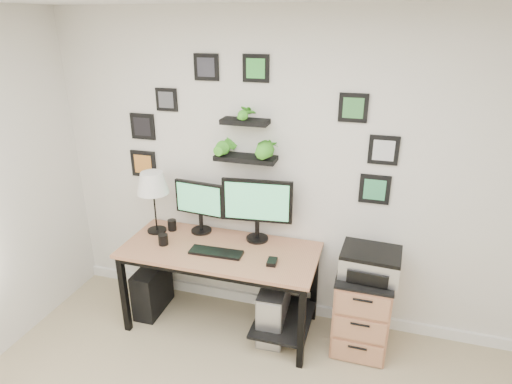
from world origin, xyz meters
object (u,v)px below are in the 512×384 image
(desk, at_px, (226,260))
(pc_tower_black, at_px, (153,289))
(monitor_right, at_px, (257,205))
(table_lamp, at_px, (153,184))
(mug, at_px, (163,240))
(file_cabinet, at_px, (362,309))
(pc_tower_grey, at_px, (274,310))
(printer, at_px, (370,262))
(monitor_left, at_px, (200,203))

(desk, distance_m, pc_tower_black, 0.82)
(monitor_right, height_order, table_lamp, table_lamp)
(desk, height_order, monitor_right, monitor_right)
(mug, distance_m, file_cabinet, 1.71)
(mug, xyz_separation_m, pc_tower_black, (-0.20, 0.08, -0.58))
(pc_tower_black, relative_size, pc_tower_grey, 0.91)
(pc_tower_grey, relative_size, file_cabinet, 0.72)
(desk, relative_size, pc_tower_grey, 3.33)
(desk, height_order, table_lamp, table_lamp)
(monitor_right, xyz_separation_m, printer, (0.94, -0.14, -0.30))
(mug, bearing_deg, file_cabinet, 5.65)
(pc_tower_grey, bearing_deg, monitor_right, 134.33)
(table_lamp, xyz_separation_m, mug, (0.17, -0.20, -0.40))
(desk, relative_size, table_lamp, 2.91)
(desk, xyz_separation_m, printer, (1.15, 0.06, 0.14))
(file_cabinet, distance_m, printer, 0.44)
(monitor_right, height_order, pc_tower_grey, monitor_right)
(pc_tower_black, relative_size, file_cabinet, 0.65)
(table_lamp, bearing_deg, mug, -49.82)
(mug, bearing_deg, monitor_right, 22.35)
(monitor_left, xyz_separation_m, file_cabinet, (1.43, -0.14, -0.69))
(table_lamp, relative_size, pc_tower_grey, 1.15)
(monitor_right, bearing_deg, desk, -137.96)
(desk, height_order, printer, printer)
(table_lamp, relative_size, printer, 1.21)
(desk, bearing_deg, pc_tower_black, -178.36)
(monitor_right, bearing_deg, file_cabinet, -8.43)
(monitor_right, bearing_deg, printer, -8.32)
(pc_tower_grey, bearing_deg, printer, 6.13)
(monitor_left, distance_m, file_cabinet, 1.59)
(desk, xyz_separation_m, pc_tower_black, (-0.71, -0.02, -0.41))
(monitor_right, distance_m, printer, 1.00)
(pc_tower_black, xyz_separation_m, pc_tower_grey, (1.14, -0.00, 0.02))
(mug, distance_m, printer, 1.67)
(table_lamp, height_order, pc_tower_grey, table_lamp)
(file_cabinet, bearing_deg, pc_tower_grey, -173.50)
(table_lamp, bearing_deg, monitor_left, 14.49)
(monitor_right, height_order, file_cabinet, monitor_right)
(desk, bearing_deg, mug, -168.47)
(table_lamp, bearing_deg, monitor_right, 5.92)
(monitor_right, bearing_deg, monitor_left, 179.41)
(pc_tower_black, distance_m, pc_tower_grey, 1.14)
(mug, bearing_deg, printer, 5.50)
(monitor_left, xyz_separation_m, pc_tower_grey, (0.73, -0.22, -0.79))
(monitor_left, height_order, mug, monitor_left)
(monitor_left, bearing_deg, printer, -5.60)
(printer, bearing_deg, table_lamp, 178.61)
(monitor_left, height_order, table_lamp, table_lamp)
(monitor_left, relative_size, table_lamp, 0.85)
(desk, height_order, monitor_left, monitor_left)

